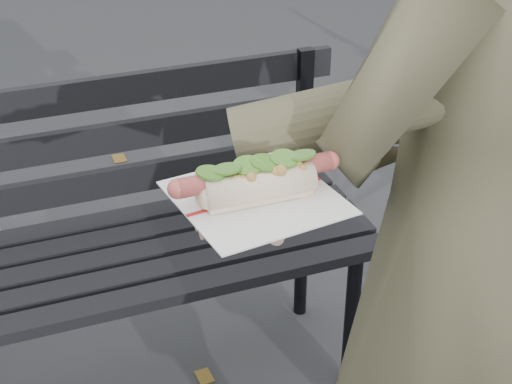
% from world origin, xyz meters
% --- Properties ---
extents(park_bench, '(1.50, 0.44, 0.88)m').
position_xyz_m(park_bench, '(-0.08, 0.88, 0.52)').
color(park_bench, black).
rests_on(park_bench, ground).
extents(person, '(0.74, 0.60, 1.76)m').
position_xyz_m(person, '(0.47, 0.07, 0.88)').
color(person, brown).
rests_on(person, ground).
extents(held_hotdog, '(0.63, 0.31, 0.20)m').
position_xyz_m(held_hotdog, '(0.26, 0.03, 1.15)').
color(held_hotdog, brown).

